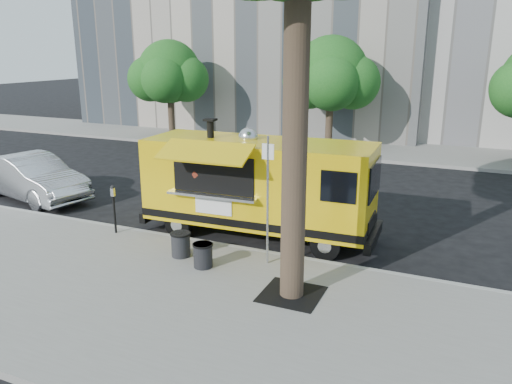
% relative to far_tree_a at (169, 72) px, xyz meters
% --- Properties ---
extents(ground, '(120.00, 120.00, 0.00)m').
position_rel_far_tree_a_xyz_m(ground, '(10.00, -12.30, -3.78)').
color(ground, black).
rests_on(ground, ground).
extents(sidewalk, '(60.00, 6.00, 0.15)m').
position_rel_far_tree_a_xyz_m(sidewalk, '(10.00, -16.30, -3.70)').
color(sidewalk, gray).
rests_on(sidewalk, ground).
extents(curb, '(60.00, 0.14, 0.16)m').
position_rel_far_tree_a_xyz_m(curb, '(10.00, -13.23, -3.70)').
color(curb, '#999993').
rests_on(curb, ground).
extents(far_sidewalk, '(60.00, 5.00, 0.15)m').
position_rel_far_tree_a_xyz_m(far_sidewalk, '(10.00, 1.20, -3.70)').
color(far_sidewalk, gray).
rests_on(far_sidewalk, ground).
extents(tree_well, '(1.20, 1.20, 0.02)m').
position_rel_far_tree_a_xyz_m(tree_well, '(12.60, -15.10, -3.62)').
color(tree_well, black).
rests_on(tree_well, sidewalk).
extents(far_tree_a, '(3.42, 3.42, 5.36)m').
position_rel_far_tree_a_xyz_m(far_tree_a, '(0.00, 0.00, 0.00)').
color(far_tree_a, '#33261C').
rests_on(far_tree_a, far_sidewalk).
extents(far_tree_b, '(3.60, 3.60, 5.50)m').
position_rel_far_tree_a_xyz_m(far_tree_b, '(9.00, 0.40, 0.06)').
color(far_tree_b, '#33261C').
rests_on(far_tree_b, far_sidewalk).
extents(sign_post, '(0.28, 0.06, 3.00)m').
position_rel_far_tree_a_xyz_m(sign_post, '(11.55, -13.85, -1.93)').
color(sign_post, silver).
rests_on(sign_post, sidewalk).
extents(parking_meter, '(0.11, 0.11, 1.33)m').
position_rel_far_tree_a_xyz_m(parking_meter, '(7.00, -13.65, -2.79)').
color(parking_meter, black).
rests_on(parking_meter, sidewalk).
extents(food_truck, '(6.47, 3.12, 3.15)m').
position_rel_far_tree_a_xyz_m(food_truck, '(10.48, -12.00, -2.30)').
color(food_truck, yellow).
rests_on(food_truck, ground).
extents(sedan, '(4.85, 2.62, 1.52)m').
position_rel_far_tree_a_xyz_m(sedan, '(2.05, -11.79, -3.02)').
color(sedan, silver).
rests_on(sedan, ground).
extents(trash_bin_left, '(0.49, 0.49, 0.59)m').
position_rel_far_tree_a_xyz_m(trash_bin_left, '(9.48, -14.30, -3.31)').
color(trash_bin_left, black).
rests_on(trash_bin_left, sidewalk).
extents(trash_bin_right, '(0.47, 0.47, 0.56)m').
position_rel_far_tree_a_xyz_m(trash_bin_right, '(10.28, -14.64, -3.32)').
color(trash_bin_right, black).
rests_on(trash_bin_right, sidewalk).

